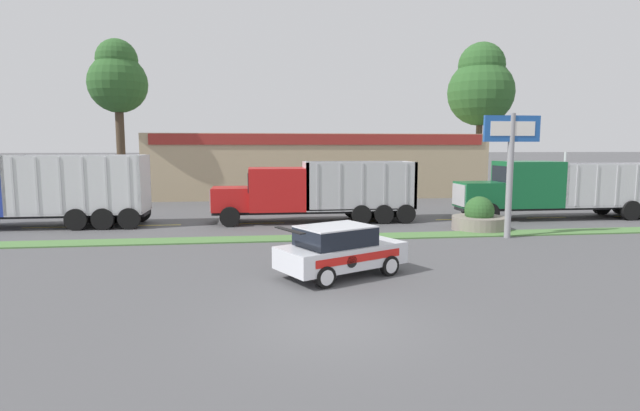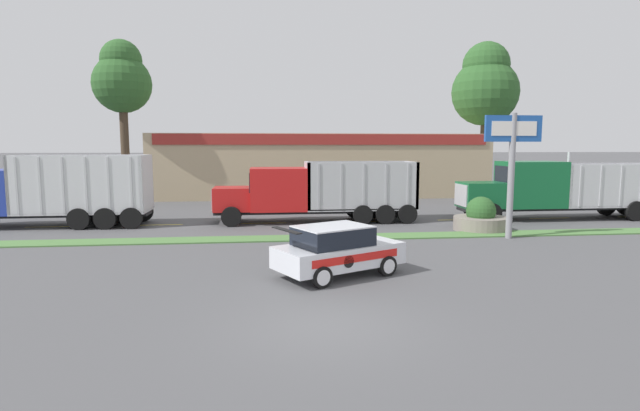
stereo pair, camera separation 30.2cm
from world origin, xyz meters
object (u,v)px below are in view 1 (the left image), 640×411
(rally_car, at_px, (340,250))
(store_sign_post, at_px, (511,151))
(dump_truck_mid, at_px, (11,196))
(stone_planter, at_px, (479,218))
(dump_truck_lead, at_px, (547,190))
(dump_truck_trail, at_px, (298,194))

(rally_car, bearing_deg, store_sign_post, 33.01)
(dump_truck_mid, bearing_deg, stone_planter, -8.77)
(dump_truck_lead, bearing_deg, stone_planter, -150.22)
(dump_truck_trail, bearing_deg, dump_truck_lead, -2.16)
(dump_truck_lead, bearing_deg, store_sign_post, -133.87)
(dump_truck_lead, xyz_separation_m, rally_car, (-13.60, -10.82, -0.79))
(dump_truck_lead, distance_m, rally_car, 17.40)
(dump_truck_mid, bearing_deg, dump_truck_trail, 0.30)
(store_sign_post, xyz_separation_m, stone_planter, (-0.33, 2.18, -3.29))
(dump_truck_trail, distance_m, store_sign_post, 10.88)
(dump_truck_trail, xyz_separation_m, stone_planter, (8.57, -3.61, -0.97))
(dump_truck_trail, bearing_deg, stone_planter, -22.86)
(dump_truck_mid, relative_size, dump_truck_trail, 1.06)
(dump_truck_mid, xyz_separation_m, stone_planter, (22.94, -3.54, -1.03))
(dump_truck_lead, relative_size, rally_car, 2.88)
(rally_car, distance_m, store_sign_post, 10.62)
(dump_truck_lead, bearing_deg, dump_truck_trail, 177.84)
(store_sign_post, bearing_deg, stone_planter, 98.63)
(rally_car, xyz_separation_m, stone_planter, (8.21, 7.73, -0.27))
(stone_planter, bearing_deg, dump_truck_mid, 171.23)
(rally_car, xyz_separation_m, store_sign_post, (8.54, 5.55, 3.03))
(dump_truck_mid, relative_size, rally_car, 2.59)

